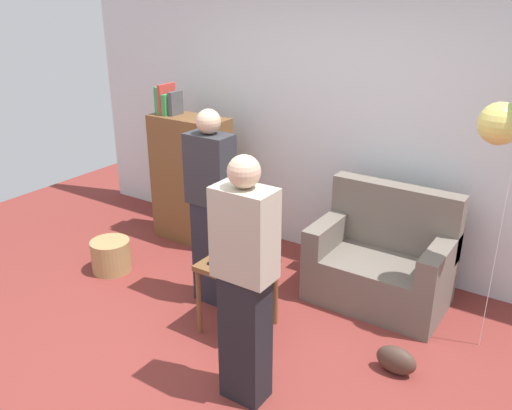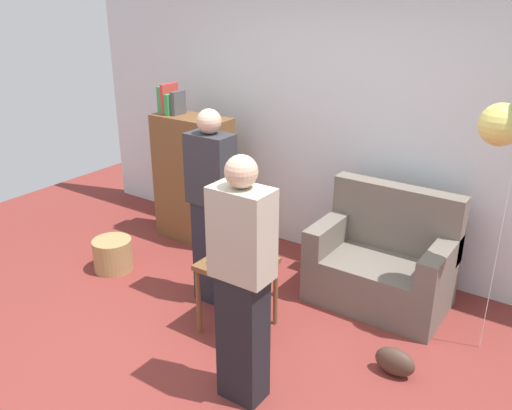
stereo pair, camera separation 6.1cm
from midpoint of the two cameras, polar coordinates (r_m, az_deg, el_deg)
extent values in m
plane|color=maroon|center=(4.04, -4.91, -15.86)|extent=(8.00, 8.00, 0.00)
cube|color=silver|center=(5.06, 9.58, 8.88)|extent=(6.00, 0.10, 2.70)
cube|color=#6B6056|center=(4.67, 13.12, -7.77)|extent=(1.10, 0.70, 0.40)
cube|color=#6B6056|center=(4.69, 14.87, -1.26)|extent=(1.10, 0.16, 0.56)
cube|color=#6B6056|center=(4.69, 8.15, -2.87)|extent=(0.16, 0.70, 0.24)
cube|color=#6B6056|center=(4.40, 19.14, -5.68)|extent=(0.16, 0.70, 0.24)
cube|color=brown|center=(5.53, -6.24, 2.65)|extent=(0.80, 0.36, 1.30)
cube|color=#38934C|center=(5.53, -9.09, 10.92)|extent=(0.05, 0.21, 0.27)
cube|color=red|center=(5.50, -8.73, 11.01)|extent=(0.03, 0.23, 0.29)
cube|color=#38934C|center=(5.47, -8.31, 10.51)|extent=(0.05, 0.23, 0.20)
cube|color=#4C4C51|center=(5.43, -7.85, 10.58)|extent=(0.05, 0.17, 0.23)
cube|color=brown|center=(4.05, -1.58, -6.21)|extent=(0.48, 0.48, 0.04)
cylinder|color=brown|center=(4.17, -5.64, -10.05)|extent=(0.04, 0.04, 0.54)
cylinder|color=brown|center=(3.95, -0.86, -11.94)|extent=(0.04, 0.04, 0.54)
cylinder|color=brown|center=(4.45, -2.14, -7.71)|extent=(0.04, 0.04, 0.54)
cylinder|color=brown|center=(4.24, 2.47, -9.31)|extent=(0.04, 0.04, 0.54)
cube|color=black|center=(4.04, -1.59, -5.86)|extent=(0.32, 0.32, 0.02)
cylinder|color=#2DB2B7|center=(4.01, -1.60, -5.19)|extent=(0.26, 0.26, 0.09)
cylinder|color=#EA668C|center=(3.93, -0.56, -4.59)|extent=(0.01, 0.01, 0.06)
cylinder|color=#F2CC4C|center=(3.97, -0.49, -4.32)|extent=(0.01, 0.01, 0.06)
cylinder|color=#66B2E5|center=(4.01, -0.60, -4.12)|extent=(0.01, 0.01, 0.05)
cylinder|color=#66B2E5|center=(4.03, -0.88, -3.82)|extent=(0.01, 0.01, 0.06)
cylinder|color=#66B2E5|center=(4.05, -1.55, -3.80)|extent=(0.01, 0.01, 0.05)
cylinder|color=#EA668C|center=(4.03, -1.93, -3.98)|extent=(0.01, 0.01, 0.05)
cylinder|color=#66B2E5|center=(4.01, -2.29, -4.03)|extent=(0.01, 0.01, 0.06)
cylinder|color=#F2CC4C|center=(3.99, -2.94, -4.25)|extent=(0.01, 0.01, 0.05)
cylinder|color=#66B2E5|center=(3.95, -2.79, -4.50)|extent=(0.01, 0.01, 0.05)
cylinder|color=#EA668C|center=(3.92, -2.20, -4.61)|extent=(0.01, 0.01, 0.06)
cylinder|color=#F2CC4C|center=(3.91, -1.75, -4.73)|extent=(0.01, 0.01, 0.06)
cylinder|color=#66B2E5|center=(3.93, -1.23, -4.62)|extent=(0.01, 0.01, 0.06)
cube|color=#23232D|center=(4.50, -4.12, -4.93)|extent=(0.28, 0.20, 0.88)
cube|color=#2D2D33|center=(4.22, -4.38, 3.80)|extent=(0.36, 0.22, 0.56)
sphere|color=#D1A889|center=(4.12, -4.53, 8.76)|extent=(0.19, 0.19, 0.19)
cube|color=black|center=(3.48, -0.86, -13.80)|extent=(0.28, 0.20, 0.88)
cube|color=#B2A893|center=(3.11, -0.93, -3.02)|extent=(0.36, 0.22, 0.56)
sphere|color=#D1A889|center=(2.97, -0.98, 3.54)|extent=(0.19, 0.19, 0.19)
cylinder|color=#A88451|center=(5.24, -14.47, -5.07)|extent=(0.36, 0.36, 0.30)
ellipsoid|color=#473328|center=(3.97, 14.83, -15.62)|extent=(0.28, 0.14, 0.20)
cylinder|color=silver|center=(4.07, 24.52, -3.83)|extent=(0.00, 0.00, 1.68)
sphere|color=#E5D666|center=(3.87, 24.74, 7.68)|extent=(0.28, 0.28, 0.28)
camera|label=1|loc=(0.03, -89.57, 0.18)|focal=38.08mm
camera|label=2|loc=(0.03, 90.43, -0.18)|focal=38.08mm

